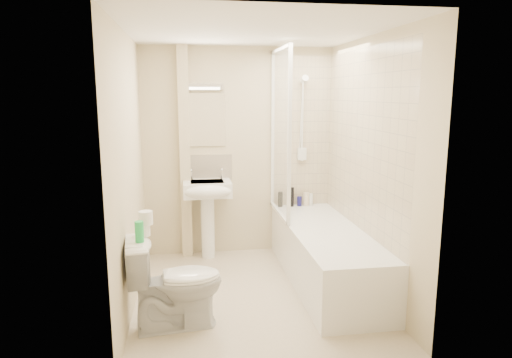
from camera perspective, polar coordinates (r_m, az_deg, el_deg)
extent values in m
plane|color=beige|center=(4.46, -0.18, -14.19)|extent=(2.50, 2.50, 0.00)
cube|color=beige|center=(5.33, -2.19, 3.37)|extent=(2.20, 0.02, 2.40)
cube|color=beige|center=(4.09, -15.60, 0.76)|extent=(0.02, 2.50, 2.40)
cube|color=beige|center=(4.41, 14.11, 1.51)|extent=(0.02, 2.50, 2.40)
cube|color=white|center=(4.09, -0.20, 18.03)|extent=(2.20, 2.50, 0.02)
cube|color=beige|center=(5.44, 5.73, 5.84)|extent=(0.70, 0.01, 1.75)
cube|color=beige|center=(4.56, 13.13, 4.70)|extent=(0.01, 2.10, 1.75)
cube|color=beige|center=(5.24, -8.87, 3.12)|extent=(0.12, 0.12, 2.40)
cube|color=beige|center=(5.32, -6.26, 1.44)|extent=(0.60, 0.02, 0.30)
cube|color=white|center=(5.26, -6.38, 7.36)|extent=(0.46, 0.01, 0.60)
cube|color=silver|center=(5.23, -6.45, 11.40)|extent=(0.42, 0.07, 0.07)
cube|color=white|center=(4.70, 8.65, -9.39)|extent=(0.70, 2.10, 0.55)
cube|color=white|center=(4.63, 8.72, -6.83)|extent=(0.56, 1.96, 0.05)
cube|color=white|center=(4.93, 3.04, 5.68)|extent=(0.01, 0.90, 1.80)
cube|color=white|center=(5.35, 2.10, 6.08)|extent=(0.04, 0.04, 1.80)
cube|color=white|center=(4.49, 4.21, 5.19)|extent=(0.04, 0.04, 1.80)
cube|color=white|center=(4.93, 3.15, 15.92)|extent=(0.04, 0.90, 0.04)
cube|color=white|center=(5.08, 2.94, -4.25)|extent=(0.04, 0.90, 0.03)
cylinder|color=white|center=(5.40, 5.82, 7.14)|extent=(0.02, 0.02, 0.90)
cylinder|color=white|center=(5.45, 5.73, 2.41)|extent=(0.05, 0.05, 0.02)
cylinder|color=white|center=(5.40, 5.91, 11.92)|extent=(0.05, 0.05, 0.02)
cylinder|color=white|center=(5.33, 6.09, 12.25)|extent=(0.08, 0.11, 0.11)
cube|color=white|center=(5.44, 5.75, 3.14)|extent=(0.10, 0.05, 0.14)
cylinder|color=white|center=(5.37, 5.68, 7.66)|extent=(0.01, 0.13, 0.84)
cylinder|color=white|center=(5.31, -6.03, -6.00)|extent=(0.15, 0.15, 0.72)
cube|color=white|center=(5.17, -6.11, -1.19)|extent=(0.53, 0.41, 0.16)
ellipsoid|color=white|center=(5.00, -6.02, -1.58)|extent=(0.53, 0.23, 0.16)
cube|color=silver|center=(5.16, -6.13, -0.52)|extent=(0.37, 0.27, 0.04)
cylinder|color=white|center=(5.25, -8.10, 0.43)|extent=(0.03, 0.03, 0.10)
cylinder|color=white|center=(5.26, -4.30, 0.53)|extent=(0.03, 0.03, 0.10)
sphere|color=white|center=(5.24, -8.12, 1.04)|extent=(0.04, 0.04, 0.04)
sphere|color=white|center=(5.25, -4.31, 1.14)|extent=(0.04, 0.04, 0.04)
cylinder|color=black|center=(5.42, 3.06, -2.55)|extent=(0.06, 0.06, 0.18)
cylinder|color=white|center=(5.45, 4.34, -2.54)|extent=(0.05, 0.05, 0.17)
cylinder|color=black|center=(5.45, 4.46, -2.24)|extent=(0.06, 0.06, 0.23)
cylinder|color=navy|center=(5.48, 5.44, -2.78)|extent=(0.06, 0.06, 0.11)
cylinder|color=beige|center=(5.50, 6.30, -2.52)|extent=(0.07, 0.07, 0.16)
cylinder|color=white|center=(5.51, 6.87, -2.57)|extent=(0.05, 0.05, 0.14)
imported|color=white|center=(3.82, -10.05, -12.57)|extent=(0.58, 0.83, 0.76)
cylinder|color=white|center=(3.76, -14.00, -6.21)|extent=(0.12, 0.12, 0.09)
cylinder|color=white|center=(3.73, -13.62, -4.74)|extent=(0.11, 0.11, 0.11)
cylinder|color=green|center=(3.59, -14.38, -6.41)|extent=(0.07, 0.07, 0.16)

